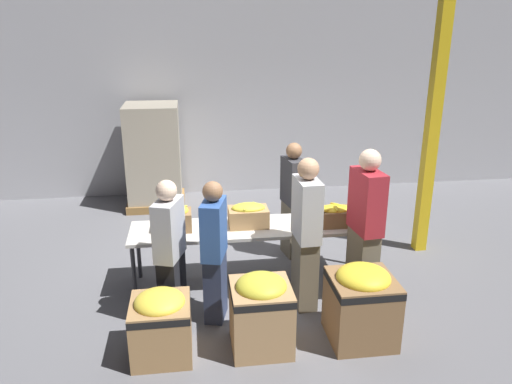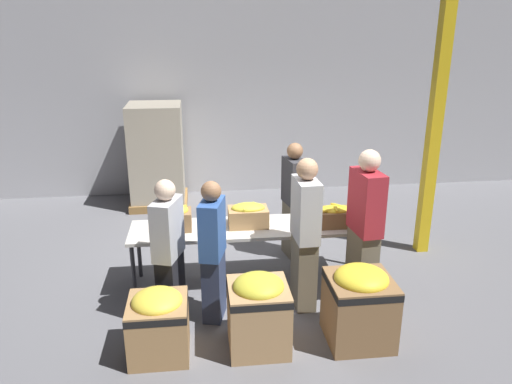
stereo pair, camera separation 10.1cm
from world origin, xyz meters
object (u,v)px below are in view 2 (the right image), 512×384
Objects in this scene: donation_bin_1 at (258,310)px; pallet_stack_0 at (157,156)px; volunteer_3 at (364,228)px; donation_bin_0 at (158,321)px; volunteer_2 at (305,235)px; banana_box_2 at (335,215)px; banana_box_0 at (175,217)px; support_pillar at (437,109)px; volunteer_4 at (294,201)px; donation_bin_2 at (359,303)px; volunteer_0 at (169,253)px; banana_box_1 at (248,214)px; volunteer_1 at (213,252)px; sorting_table at (250,230)px.

pallet_stack_0 is (-1.25, 4.28, 0.46)m from donation_bin_1.
volunteer_3 is at bearing 30.89° from donation_bin_1.
volunteer_2 is at bearing 24.80° from donation_bin_0.
pallet_stack_0 is at bearing 25.19° from volunteer_2.
banana_box_0 is at bearing 176.94° from banana_box_2.
donation_bin_1 is 0.20× the size of support_pillar.
volunteer_4 reaches higher than banana_box_0.
donation_bin_2 is at bearing -128.41° from support_pillar.
pallet_stack_0 is (-2.33, 3.04, 0.01)m from banana_box_2.
support_pillar is (1.54, 1.95, 1.57)m from donation_bin_2.
support_pillar reaches higher than donation_bin_2.
support_pillar is at bearing -50.26° from volunteer_0.
donation_bin_1 is 3.59m from support_pillar.
volunteer_3 is at bearing -15.24° from banana_box_0.
banana_box_1 is at bearing -66.37° from pallet_stack_0.
banana_box_1 is 0.30× the size of volunteer_4.
banana_box_1 is at bearing -32.22° from volunteer_0.
banana_box_0 reaches higher than banana_box_2.
volunteer_2 is 2.54× the size of donation_bin_0.
pallet_stack_0 is at bearing -149.47° from volunteer_4.
banana_box_2 is 0.64× the size of donation_bin_1.
volunteer_3 is 2.30× the size of donation_bin_1.
volunteer_1 is at bearing -156.38° from banana_box_2.
donation_bin_0 is 1.98m from donation_bin_2.
donation_bin_1 is at bearing -142.73° from support_pillar.
volunteer_3 reaches higher than donation_bin_2.
volunteer_3 reaches higher than volunteer_0.
banana_box_0 is at bearing 84.26° from donation_bin_0.
volunteer_4 is 2.03× the size of donation_bin_1.
support_pillar is at bearing 13.40° from banana_box_1.
donation_bin_1 is at bearing -30.18° from volunteer_4.
donation_bin_2 is at bearing -36.12° from banana_box_0.
banana_box_0 reaches higher than donation_bin_0.
donation_bin_1 is at bearing 180.00° from donation_bin_2.
volunteer_4 is at bearing -48.97° from pallet_stack_0.
volunteer_4 is 1.96× the size of donation_bin_2.
volunteer_3 is 2.44m from donation_bin_0.
support_pillar is (1.96, 1.22, 1.14)m from volunteer_2.
volunteer_2 is 0.97× the size of volunteer_3.
volunteer_3 is at bearing -69.73° from volunteer_1.
banana_box_0 is 0.10× the size of support_pillar.
banana_box_2 is at bearing 31.32° from donation_bin_0.
donation_bin_0 is at bearing -126.68° from banana_box_1.
donation_bin_2 is 0.46× the size of pallet_stack_0.
donation_bin_1 is at bearing -73.77° from pallet_stack_0.
sorting_table is 1.36m from volunteer_3.
banana_box_1 is 0.12× the size of support_pillar.
support_pillar is at bearing -51.18° from volunteer_1.
volunteer_2 is 2.14× the size of donation_bin_2.
donation_bin_1 is (0.87, -0.60, -0.38)m from volunteer_0.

